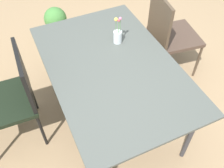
{
  "coord_description": "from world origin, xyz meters",
  "views": [
    {
      "loc": [
        -1.35,
        0.7,
        2.23
      ],
      "look_at": [
        0.05,
        0.06,
        0.49
      ],
      "focal_mm": 41.15,
      "sensor_mm": 36.0,
      "label": 1
    }
  ],
  "objects_px": {
    "flower_vase": "(118,35)",
    "potted_plant": "(57,25)",
    "dining_table": "(112,69)",
    "chair_near_right": "(169,32)",
    "chair_far_side": "(12,95)"
  },
  "relations": [
    {
      "from": "flower_vase",
      "to": "potted_plant",
      "type": "bearing_deg",
      "value": 15.35
    },
    {
      "from": "dining_table",
      "to": "flower_vase",
      "type": "height_order",
      "value": "flower_vase"
    },
    {
      "from": "chair_near_right",
      "to": "flower_vase",
      "type": "bearing_deg",
      "value": -72.57
    },
    {
      "from": "dining_table",
      "to": "potted_plant",
      "type": "height_order",
      "value": "dining_table"
    },
    {
      "from": "dining_table",
      "to": "chair_near_right",
      "type": "height_order",
      "value": "chair_near_right"
    },
    {
      "from": "chair_near_right",
      "to": "flower_vase",
      "type": "distance_m",
      "value": 0.72
    },
    {
      "from": "dining_table",
      "to": "chair_near_right",
      "type": "bearing_deg",
      "value": -66.16
    },
    {
      "from": "flower_vase",
      "to": "potted_plant",
      "type": "height_order",
      "value": "flower_vase"
    },
    {
      "from": "chair_far_side",
      "to": "flower_vase",
      "type": "height_order",
      "value": "flower_vase"
    },
    {
      "from": "potted_plant",
      "to": "chair_near_right",
      "type": "bearing_deg",
      "value": -136.55
    },
    {
      "from": "flower_vase",
      "to": "potted_plant",
      "type": "xyz_separation_m",
      "value": [
        1.15,
        0.32,
        -0.54
      ]
    },
    {
      "from": "chair_near_right",
      "to": "potted_plant",
      "type": "bearing_deg",
      "value": -128.71
    },
    {
      "from": "flower_vase",
      "to": "potted_plant",
      "type": "relative_size",
      "value": 0.54
    },
    {
      "from": "chair_far_side",
      "to": "chair_near_right",
      "type": "bearing_deg",
      "value": -81.61
    },
    {
      "from": "chair_far_side",
      "to": "potted_plant",
      "type": "distance_m",
      "value": 1.44
    }
  ]
}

